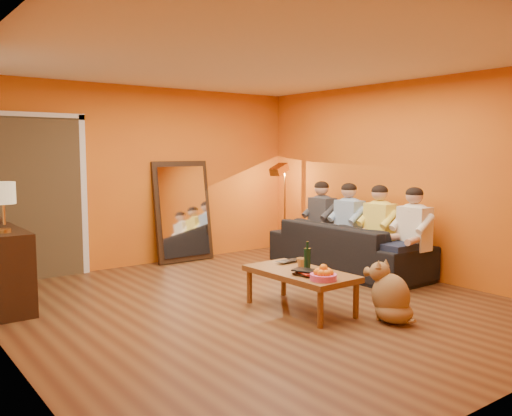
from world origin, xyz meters
TOP-DOWN VIEW (x-y plane):
  - room_shell at (0.00, 0.37)m, footprint 5.00×5.50m
  - doorway_recess at (-1.50, 2.83)m, footprint 1.06×0.30m
  - door_jamb_right at (-0.93, 2.71)m, footprint 0.08×0.06m
  - door_header at (-1.50, 2.71)m, footprint 1.22×0.06m
  - mirror_frame at (0.55, 2.63)m, footprint 0.92×0.27m
  - mirror_glass at (0.55, 2.59)m, footprint 0.78×0.21m
  - sideboard at (-2.24, 1.55)m, footprint 0.44×1.18m
  - table_lamp at (-2.24, 1.25)m, footprint 0.24×0.24m
  - sofa at (2.00, 0.59)m, footprint 2.34×0.92m
  - coffee_table at (0.26, -0.39)m, footprint 0.65×1.24m
  - floor_lamp at (2.10, 2.08)m, footprint 0.35×0.30m
  - dog at (0.72, -1.21)m, footprint 0.34×0.52m
  - person_far_left at (2.13, -0.41)m, footprint 0.70×0.44m
  - person_mid_left at (2.13, 0.14)m, footprint 0.70×0.44m
  - person_mid_right at (2.13, 0.69)m, footprint 0.70×0.44m
  - person_far_right at (2.13, 1.24)m, footprint 0.70×0.44m
  - fruit_bowl at (0.16, -0.84)m, footprint 0.26×0.26m
  - wine_bottle at (0.31, -0.44)m, footprint 0.07×0.07m
  - tumbler at (0.38, -0.27)m, footprint 0.13×0.13m
  - laptop at (0.44, -0.04)m, footprint 0.33×0.23m
  - book_lower at (0.08, -0.59)m, footprint 0.19×0.24m
  - book_mid at (0.09, -0.58)m, footprint 0.22×0.26m
  - book_upper at (0.08, -0.60)m, footprint 0.24×0.27m

SIDE VIEW (x-z plane):
  - coffee_table at x=0.26m, z-range 0.00..0.42m
  - dog at x=0.72m, z-range 0.00..0.61m
  - sofa at x=2.00m, z-range 0.00..0.68m
  - sideboard at x=-2.24m, z-range 0.00..0.85m
  - book_lower at x=0.08m, z-range 0.42..0.44m
  - laptop at x=0.44m, z-range 0.42..0.44m
  - book_mid at x=0.09m, z-range 0.44..0.46m
  - book_upper at x=0.08m, z-range 0.46..0.48m
  - tumbler at x=0.38m, z-range 0.42..0.52m
  - fruit_bowl at x=0.16m, z-range 0.42..0.58m
  - wine_bottle at x=0.31m, z-range 0.42..0.73m
  - person_far_left at x=2.13m, z-range 0.00..1.22m
  - person_mid_left at x=2.13m, z-range 0.00..1.22m
  - person_mid_right at x=2.13m, z-range 0.00..1.22m
  - person_far_right at x=2.13m, z-range 0.00..1.22m
  - floor_lamp at x=2.10m, z-range 0.00..1.44m
  - mirror_frame at x=0.55m, z-range 0.00..1.52m
  - mirror_glass at x=0.55m, z-range 0.09..1.43m
  - doorway_recess at x=-1.50m, z-range 0.00..2.10m
  - door_jamb_right at x=-0.93m, z-range -0.05..2.15m
  - table_lamp at x=-2.24m, z-range 0.85..1.36m
  - room_shell at x=0.00m, z-range 0.00..2.60m
  - door_header at x=-1.50m, z-range 2.08..2.16m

